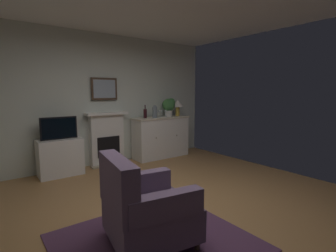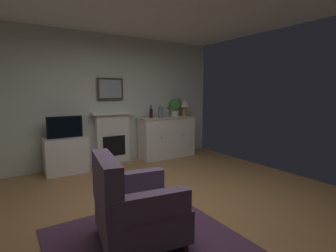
% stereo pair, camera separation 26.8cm
% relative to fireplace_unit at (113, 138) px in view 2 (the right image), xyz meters
% --- Properties ---
extents(ground_plane, '(5.33, 5.42, 0.10)m').
position_rel_fireplace_unit_xyz_m(ground_plane, '(-0.10, -2.55, -0.60)').
color(ground_plane, '#9E7042').
rests_on(ground_plane, ground).
extents(wall_rear, '(5.33, 0.06, 2.69)m').
position_rel_fireplace_unit_xyz_m(wall_rear, '(-0.10, 0.13, 0.80)').
color(wall_rear, silver).
rests_on(wall_rear, ground_plane).
extents(area_rug, '(1.81, 1.67, 0.02)m').
position_rel_fireplace_unit_xyz_m(area_rug, '(-0.77, -2.96, -0.54)').
color(area_rug, '#4C2D47').
rests_on(area_rug, ground_plane).
extents(fireplace_unit, '(0.87, 0.30, 1.10)m').
position_rel_fireplace_unit_xyz_m(fireplace_unit, '(0.00, 0.00, 0.00)').
color(fireplace_unit, white).
rests_on(fireplace_unit, ground_plane).
extents(framed_picture, '(0.55, 0.04, 0.45)m').
position_rel_fireplace_unit_xyz_m(framed_picture, '(0.00, 0.05, 1.03)').
color(framed_picture, '#473323').
extents(sideboard_cabinet, '(1.34, 0.49, 0.94)m').
position_rel_fireplace_unit_xyz_m(sideboard_cabinet, '(1.25, -0.18, -0.08)').
color(sideboard_cabinet, white).
rests_on(sideboard_cabinet, ground_plane).
extents(table_lamp, '(0.26, 0.26, 0.40)m').
position_rel_fireplace_unit_xyz_m(table_lamp, '(1.75, -0.18, 0.67)').
color(table_lamp, '#B79338').
rests_on(table_lamp, sideboard_cabinet).
extents(wine_bottle, '(0.08, 0.08, 0.29)m').
position_rel_fireplace_unit_xyz_m(wine_bottle, '(0.86, -0.13, 0.50)').
color(wine_bottle, '#331419').
rests_on(wine_bottle, sideboard_cabinet).
extents(wine_glass_left, '(0.07, 0.07, 0.16)m').
position_rel_fireplace_unit_xyz_m(wine_glass_left, '(1.19, -0.21, 0.51)').
color(wine_glass_left, silver).
rests_on(wine_glass_left, sideboard_cabinet).
extents(wine_glass_center, '(0.07, 0.07, 0.16)m').
position_rel_fireplace_unit_xyz_m(wine_glass_center, '(1.30, -0.16, 0.51)').
color(wine_glass_center, silver).
rests_on(wine_glass_center, sideboard_cabinet).
extents(wine_glass_right, '(0.07, 0.07, 0.16)m').
position_rel_fireplace_unit_xyz_m(wine_glass_right, '(1.41, -0.15, 0.51)').
color(wine_glass_right, silver).
rests_on(wine_glass_right, sideboard_cabinet).
extents(vase_decorative, '(0.11, 0.11, 0.28)m').
position_rel_fireplace_unit_xyz_m(vase_decorative, '(1.06, -0.23, 0.53)').
color(vase_decorative, slate).
rests_on(vase_decorative, sideboard_cabinet).
extents(tv_cabinet, '(0.75, 0.42, 0.67)m').
position_rel_fireplace_unit_xyz_m(tv_cabinet, '(-0.97, -0.16, -0.21)').
color(tv_cabinet, white).
rests_on(tv_cabinet, ground_plane).
extents(tv_set, '(0.62, 0.07, 0.40)m').
position_rel_fireplace_unit_xyz_m(tv_set, '(-0.98, -0.19, 0.33)').
color(tv_set, black).
rests_on(tv_set, tv_cabinet).
extents(potted_plant_small, '(0.30, 0.30, 0.43)m').
position_rel_fireplace_unit_xyz_m(potted_plant_small, '(1.52, -0.13, 0.65)').
color(potted_plant_small, beige).
rests_on(potted_plant_small, sideboard_cabinet).
extents(armchair, '(0.92, 0.88, 0.92)m').
position_rel_fireplace_unit_xyz_m(armchair, '(-0.86, -2.91, -0.17)').
color(armchair, '#604C66').
rests_on(armchair, ground_plane).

